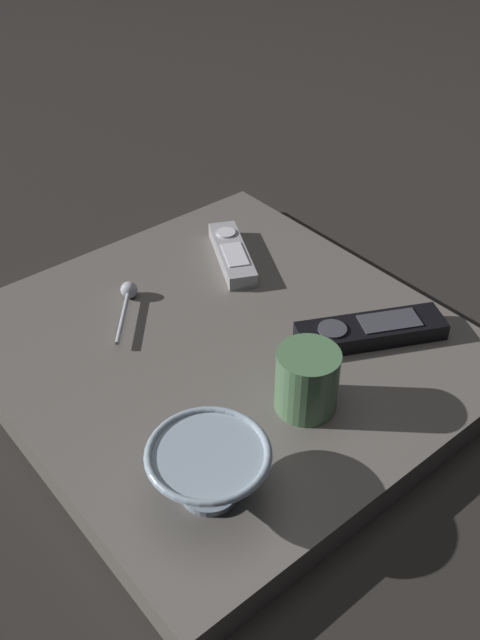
{
  "coord_description": "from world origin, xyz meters",
  "views": [
    {
      "loc": [
        -0.55,
        0.43,
        0.64
      ],
      "look_at": [
        -0.0,
        -0.03,
        0.06
      ],
      "focal_mm": 39.13,
      "sensor_mm": 36.0,
      "label": 1
    }
  ],
  "objects_px": {
    "cereal_bowl": "(209,469)",
    "tv_remote_far": "(232,254)",
    "coffee_mug": "(307,380)",
    "tv_remote_near": "(371,331)",
    "teaspoon": "(128,295)"
  },
  "relations": [
    {
      "from": "teaspoon",
      "to": "tv_remote_near",
      "type": "distance_m",
      "value": 0.34
    },
    {
      "from": "coffee_mug",
      "to": "tv_remote_far",
      "type": "xyz_separation_m",
      "value": [
        0.29,
        -0.13,
        -0.03
      ]
    },
    {
      "from": "coffee_mug",
      "to": "tv_remote_near",
      "type": "relative_size",
      "value": 0.4
    },
    {
      "from": "tv_remote_far",
      "to": "cereal_bowl",
      "type": "bearing_deg",
      "value": 137.77
    },
    {
      "from": "coffee_mug",
      "to": "tv_remote_far",
      "type": "height_order",
      "value": "coffee_mug"
    },
    {
      "from": "cereal_bowl",
      "to": "tv_remote_far",
      "type": "distance_m",
      "value": 0.44
    },
    {
      "from": "cereal_bowl",
      "to": "tv_remote_near",
      "type": "bearing_deg",
      "value": -78.74
    },
    {
      "from": "tv_remote_far",
      "to": "teaspoon",
      "type": "bearing_deg",
      "value": 86.59
    },
    {
      "from": "tv_remote_near",
      "to": "tv_remote_far",
      "type": "height_order",
      "value": "tv_remote_near"
    },
    {
      "from": "tv_remote_far",
      "to": "coffee_mug",
      "type": "bearing_deg",
      "value": 156.47
    },
    {
      "from": "cereal_bowl",
      "to": "teaspoon",
      "type": "distance_m",
      "value": 0.35
    },
    {
      "from": "teaspoon",
      "to": "tv_remote_far",
      "type": "relative_size",
      "value": 0.65
    },
    {
      "from": "cereal_bowl",
      "to": "tv_remote_near",
      "type": "height_order",
      "value": "cereal_bowl"
    },
    {
      "from": "cereal_bowl",
      "to": "teaspoon",
      "type": "xyz_separation_m",
      "value": [
        0.33,
        -0.11,
        -0.02
      ]
    },
    {
      "from": "cereal_bowl",
      "to": "teaspoon",
      "type": "height_order",
      "value": "cereal_bowl"
    }
  ]
}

